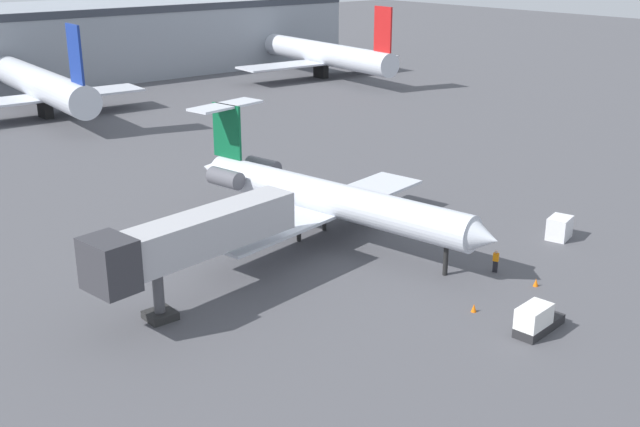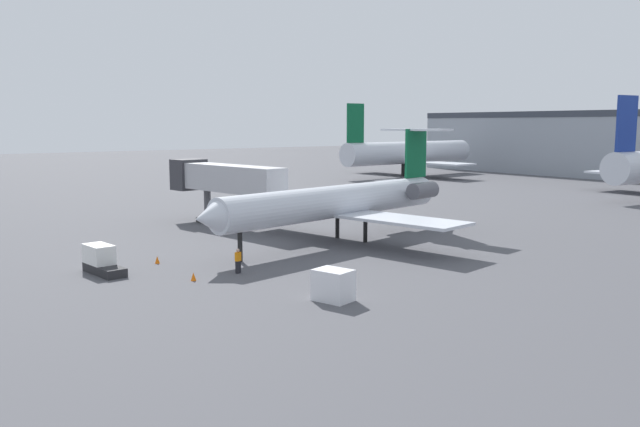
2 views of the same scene
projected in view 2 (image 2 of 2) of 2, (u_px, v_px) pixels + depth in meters
name	position (u px, v px, depth m)	size (l,w,h in m)	color
ground_plane	(352.00, 245.00, 55.30)	(400.00, 400.00, 0.10)	#4C4C51
regional_jet	(343.00, 200.00, 56.00)	(23.35, 29.10, 9.59)	silver
jet_bridge	(220.00, 178.00, 65.35)	(15.76, 5.12, 6.37)	#ADADB2
ground_crew_marshaller	(238.00, 261.00, 44.43)	(0.40, 0.47, 1.69)	black
baggage_tug_lead	(101.00, 261.00, 44.53)	(4.13, 1.83, 1.90)	#262628
cargo_container_uld	(333.00, 285.00, 37.51)	(2.45, 2.07, 1.81)	silver
traffic_cone_near	(157.00, 260.00, 47.62)	(0.36, 0.36, 0.55)	orange
traffic_cone_mid	(193.00, 276.00, 42.38)	(0.36, 0.36, 0.55)	orange
parked_airliner_west_end	(408.00, 153.00, 127.56)	(27.93, 33.04, 13.69)	silver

